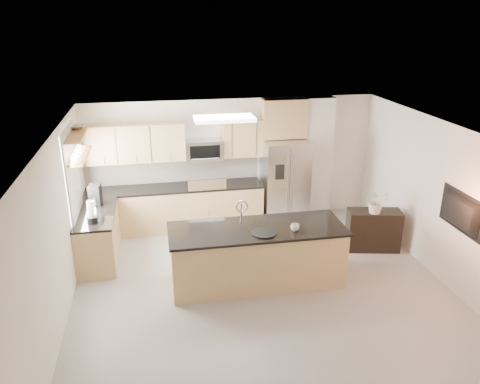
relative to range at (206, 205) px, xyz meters
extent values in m
plane|color=gray|center=(0.60, -2.92, -0.47)|extent=(6.50, 6.50, 0.00)
cube|color=silver|center=(0.60, -2.92, 2.13)|extent=(6.00, 6.50, 0.02)
cube|color=silver|center=(0.60, 0.33, 0.83)|extent=(6.00, 0.02, 2.60)
cube|color=silver|center=(-2.40, -2.92, 0.83)|extent=(0.02, 6.50, 2.60)
cube|color=silver|center=(3.60, -2.92, 0.83)|extent=(0.02, 6.50, 2.60)
cube|color=tan|center=(-0.63, 0.00, -0.03)|extent=(3.55, 0.65, 0.88)
cube|color=black|center=(-0.63, 0.00, 0.43)|extent=(3.55, 0.66, 0.04)
cube|color=white|center=(-0.63, 0.32, 0.71)|extent=(3.55, 0.02, 0.52)
cube|color=tan|center=(-2.07, -1.07, -0.03)|extent=(0.65, 1.50, 0.88)
cube|color=black|center=(-2.07, -1.07, 0.43)|extent=(0.66, 1.50, 0.04)
cube|color=black|center=(0.00, 0.00, -0.02)|extent=(0.76, 0.64, 0.90)
cube|color=black|center=(0.00, 0.00, 0.44)|extent=(0.76, 0.62, 0.03)
cube|color=#BAB9BC|center=(0.00, -0.30, 0.56)|extent=(0.76, 0.04, 0.22)
cube|color=tan|center=(-1.34, 0.16, 1.35)|extent=(1.92, 0.33, 0.75)
cube|color=tan|center=(0.79, 0.16, 1.35)|extent=(0.82, 0.33, 0.75)
cube|color=#BAB9BC|center=(0.00, 0.13, 1.16)|extent=(0.76, 0.40, 0.40)
cube|color=black|center=(0.00, -0.07, 1.16)|extent=(0.60, 0.02, 0.28)
cube|color=#BAB9BC|center=(1.66, -0.05, 0.42)|extent=(0.92, 0.75, 1.78)
cube|color=gray|center=(1.66, -0.43, 0.42)|extent=(0.02, 0.01, 1.69)
cube|color=black|center=(1.44, -0.44, 0.78)|extent=(0.18, 0.03, 0.30)
cube|color=silver|center=(2.42, 0.18, 0.83)|extent=(0.60, 0.30, 2.60)
cube|color=white|center=(-2.38, -1.07, 1.18)|extent=(0.03, 1.05, 1.55)
cube|color=silver|center=(-2.37, -1.07, 1.18)|extent=(0.03, 1.15, 1.65)
cube|color=#955E3B|center=(-2.25, -0.97, 1.48)|extent=(0.30, 1.20, 0.04)
cube|color=#955E3B|center=(-2.25, -0.97, 1.85)|extent=(0.30, 1.20, 0.04)
cube|color=white|center=(0.20, -1.32, 2.09)|extent=(1.00, 0.50, 0.06)
cube|color=tan|center=(0.56, -2.32, 0.00)|extent=(2.79, 0.98, 0.94)
cube|color=black|center=(0.56, -2.32, 0.49)|extent=(2.85, 1.04, 0.04)
cube|color=black|center=(0.34, -2.32, 0.47)|extent=(0.59, 0.43, 0.01)
cylinder|color=#BAB9BC|center=(0.34, -2.08, 0.68)|extent=(0.03, 0.03, 0.34)
torus|color=#BAB9BC|center=(0.34, -2.15, 0.83)|extent=(0.21, 0.03, 0.21)
cube|color=black|center=(2.96, -1.60, -0.08)|extent=(1.04, 0.60, 0.78)
imported|color=silver|center=(1.12, -2.53, 0.56)|extent=(0.17, 0.17, 0.11)
cylinder|color=black|center=(0.62, -2.54, 0.52)|extent=(0.42, 0.42, 0.02)
cylinder|color=black|center=(-2.07, -1.49, 0.51)|extent=(0.17, 0.17, 0.12)
cylinder|color=silver|center=(-2.07, -1.49, 0.70)|extent=(0.13, 0.13, 0.28)
cone|color=#BAB9BC|center=(-2.02, -1.28, 0.55)|extent=(0.19, 0.19, 0.21)
cylinder|color=black|center=(-2.02, -1.28, 0.66)|extent=(0.04, 0.04, 0.04)
cube|color=black|center=(-2.09, -0.66, 0.64)|extent=(0.23, 0.27, 0.38)
cylinder|color=#BAB9BC|center=(-2.09, -0.73, 0.55)|extent=(0.12, 0.12, 0.13)
imported|color=#BAB9BC|center=(-2.25, -0.67, 1.91)|extent=(0.40, 0.40, 0.09)
imported|color=beige|center=(2.92, -1.68, 0.65)|extent=(0.62, 0.54, 0.68)
imported|color=black|center=(3.51, -3.12, 0.88)|extent=(0.14, 1.08, 0.62)
camera|label=1|loc=(-0.97, -8.94, 3.73)|focal=35.00mm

